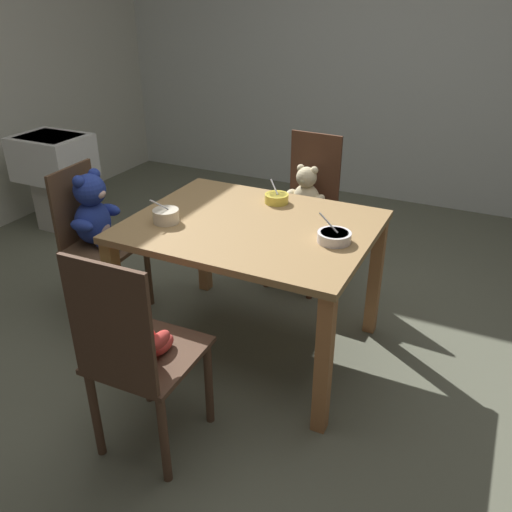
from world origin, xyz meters
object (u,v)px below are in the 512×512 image
at_px(sink_basin, 55,169).
at_px(dining_table, 252,242).
at_px(teddy_chair_near_left, 95,222).
at_px(teddy_chair_far_center, 305,203).
at_px(teddy_chair_near_front, 138,345).
at_px(porridge_bowl_cream_near_left, 166,216).
at_px(porridge_bowl_yellow_far_center, 276,198).
at_px(porridge_bowl_white_near_right, 334,237).

bearing_deg(sink_basin, dining_table, -20.03).
bearing_deg(dining_table, teddy_chair_near_left, -176.02).
distance_m(teddy_chair_far_center, sink_basin, 2.02).
bearing_deg(teddy_chair_near_front, porridge_bowl_cream_near_left, 23.00).
bearing_deg(teddy_chair_far_center, dining_table, 5.42).
xyz_separation_m(teddy_chair_near_left, sink_basin, (-1.11, 0.81, -0.09)).
height_order(teddy_chair_far_center, teddy_chair_near_left, teddy_chair_far_center).
height_order(teddy_chair_near_left, porridge_bowl_cream_near_left, teddy_chair_near_left).
xyz_separation_m(dining_table, teddy_chair_far_center, (-0.03, 0.82, -0.09)).
height_order(dining_table, teddy_chair_near_front, teddy_chair_near_front).
relative_size(dining_table, porridge_bowl_yellow_far_center, 9.22).
xyz_separation_m(porridge_bowl_yellow_far_center, porridge_bowl_white_near_right, (0.43, -0.32, -0.00)).
distance_m(teddy_chair_near_front, sink_basin, 2.53).
relative_size(porridge_bowl_white_near_right, sink_basin, 0.22).
bearing_deg(teddy_chair_far_center, porridge_bowl_cream_near_left, -15.94).
xyz_separation_m(dining_table, teddy_chair_near_front, (-0.08, -0.83, -0.09)).
bearing_deg(teddy_chair_near_left, teddy_chair_near_front, -45.01).
bearing_deg(sink_basin, teddy_chair_near_front, -38.59).
xyz_separation_m(teddy_chair_far_center, sink_basin, (-2.02, -0.08, -0.04)).
relative_size(teddy_chair_near_left, porridge_bowl_cream_near_left, 6.88).
xyz_separation_m(teddy_chair_near_front, sink_basin, (-1.97, 1.58, -0.04)).
height_order(porridge_bowl_yellow_far_center, porridge_bowl_white_near_right, porridge_bowl_white_near_right).
relative_size(dining_table, porridge_bowl_cream_near_left, 9.14).
relative_size(teddy_chair_near_left, porridge_bowl_white_near_right, 5.40).
bearing_deg(porridge_bowl_cream_near_left, teddy_chair_near_left, 169.49).
xyz_separation_m(teddy_chair_near_front, teddy_chair_near_left, (-0.86, 0.76, 0.05)).
height_order(dining_table, sink_basin, sink_basin).
distance_m(dining_table, teddy_chair_near_left, 0.94).
distance_m(dining_table, porridge_bowl_white_near_right, 0.44).
height_order(teddy_chair_near_left, porridge_bowl_white_near_right, teddy_chair_near_left).
bearing_deg(dining_table, sink_basin, 159.97).
relative_size(dining_table, sink_basin, 1.56).
distance_m(teddy_chair_near_left, porridge_bowl_cream_near_left, 0.60).
distance_m(teddy_chair_far_center, porridge_bowl_cream_near_left, 1.08).
height_order(teddy_chair_far_center, porridge_bowl_yellow_far_center, teddy_chair_far_center).
distance_m(dining_table, porridge_bowl_yellow_far_center, 0.32).
bearing_deg(teddy_chair_near_front, teddy_chair_far_center, -3.06).
xyz_separation_m(dining_table, teddy_chair_near_left, (-0.94, -0.07, -0.04)).
height_order(dining_table, teddy_chair_near_left, teddy_chair_near_left).
distance_m(porridge_bowl_cream_near_left, sink_basin, 1.93).
bearing_deg(porridge_bowl_cream_near_left, teddy_chair_far_center, 70.89).
height_order(teddy_chair_near_front, porridge_bowl_cream_near_left, teddy_chair_near_front).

